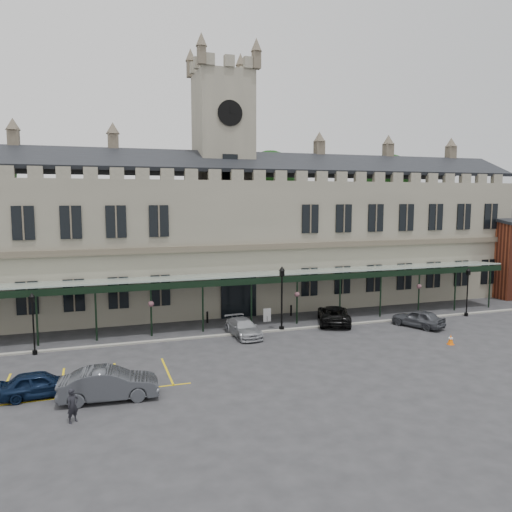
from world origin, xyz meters
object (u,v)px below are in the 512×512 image
object	(u,v)px
car_left_a	(39,384)
lamp_post_right	(468,287)
station_building	(224,240)
lamp_post_mid	(282,293)
traffic_cone	(451,340)
sign_board	(267,315)
car_right_a	(418,318)
car_van	(334,315)
car_taxi	(243,328)
lamp_post_left	(33,318)
clock_tower	(223,170)
person_a	(73,406)
car_left_b	(109,384)

from	to	relation	value
car_left_a	lamp_post_right	bearing A→B (deg)	-81.95
station_building	lamp_post_mid	size ratio (longest dim) A/B	11.60
station_building	traffic_cone	world-z (taller)	station_building
lamp_post_mid	car_left_a	distance (m)	19.08
station_building	sign_board	world-z (taller)	station_building
lamp_post_right	car_left_a	world-z (taller)	lamp_post_right
car_right_a	car_van	bearing A→B (deg)	-54.46
station_building	car_taxi	bearing A→B (deg)	-97.04
lamp_post_left	lamp_post_right	xyz separation A→B (m)	(35.46, -0.08, 0.09)
station_building	lamp_post_left	size ratio (longest dim) A/B	14.18
car_van	traffic_cone	bearing A→B (deg)	144.88
clock_tower	car_right_a	xyz separation A→B (m)	(13.00, -12.86, -12.39)
station_building	sign_board	size ratio (longest dim) A/B	52.31
car_left_a	car_taxi	distance (m)	15.71
lamp_post_left	car_van	distance (m)	23.11
lamp_post_right	person_a	xyz separation A→B (m)	(-32.65, -11.59, -1.78)
traffic_cone	car_taxi	bearing A→B (deg)	153.37
clock_tower	car_left_b	distance (m)	26.39
lamp_post_left	person_a	xyz separation A→B (m)	(2.81, -11.67, -1.69)
sign_board	car_left_b	world-z (taller)	car_left_b
clock_tower	sign_board	size ratio (longest dim) A/B	21.62
lamp_post_right	car_right_a	size ratio (longest dim) A/B	1.03
sign_board	car_left_a	world-z (taller)	car_left_a
traffic_cone	person_a	bearing A→B (deg)	-169.29
traffic_cone	car_taxi	size ratio (longest dim) A/B	0.16
clock_tower	person_a	size ratio (longest dim) A/B	15.23
car_left_a	car_taxi	xyz separation A→B (m)	(13.65, 7.78, -0.04)
lamp_post_right	person_a	world-z (taller)	lamp_post_right
lamp_post_left	lamp_post_mid	world-z (taller)	lamp_post_mid
clock_tower	car_taxi	distance (m)	16.68
clock_tower	sign_board	distance (m)	14.67
car_van	station_building	bearing A→B (deg)	-31.29
car_left_a	car_right_a	size ratio (longest dim) A/B	0.96
sign_board	person_a	size ratio (longest dim) A/B	0.70
lamp_post_right	car_van	distance (m)	12.66
clock_tower	car_van	bearing A→B (deg)	-53.99
car_left_a	car_van	xyz separation A→B (m)	(22.00, 9.15, 0.06)
traffic_cone	person_a	xyz separation A→B (m)	(-25.38, -4.80, 0.46)
lamp_post_left	sign_board	distance (m)	18.33
lamp_post_mid	station_building	bearing A→B (deg)	100.91
car_van	lamp_post_mid	bearing A→B (deg)	31.74
lamp_post_left	lamp_post_mid	distance (m)	18.02
lamp_post_mid	car_left_a	size ratio (longest dim) A/B	1.28
car_left_a	person_a	world-z (taller)	person_a
station_building	clock_tower	xyz separation A→B (m)	(0.00, 0.09, 6.64)
car_left_b	person_a	world-z (taller)	car_left_b
lamp_post_mid	car_van	world-z (taller)	lamp_post_mid
lamp_post_mid	traffic_cone	xyz separation A→B (m)	(10.19, -7.35, -2.71)
lamp_post_right	car_left_b	bearing A→B (deg)	-163.23
station_building	car_right_a	distance (m)	19.11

